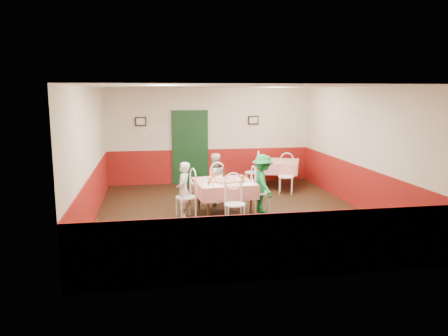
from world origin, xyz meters
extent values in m
plane|color=black|center=(0.00, 0.00, 0.00)|extent=(7.00, 7.00, 0.00)
plane|color=white|center=(0.00, 0.00, 2.80)|extent=(7.00, 7.00, 0.00)
cube|color=beige|center=(0.00, 3.50, 1.40)|extent=(6.00, 0.10, 2.80)
cube|color=beige|center=(0.00, -3.50, 1.40)|extent=(6.00, 0.10, 2.80)
cube|color=beige|center=(-3.00, 0.00, 1.40)|extent=(0.10, 7.00, 2.80)
cube|color=beige|center=(3.00, 0.00, 1.40)|extent=(0.10, 7.00, 2.80)
cube|color=maroon|center=(0.00, 3.48, 0.50)|extent=(6.00, 0.03, 1.00)
cube|color=maroon|center=(0.00, -3.48, 0.50)|extent=(6.00, 0.03, 1.00)
cube|color=maroon|center=(-2.98, 0.00, 0.50)|extent=(0.03, 7.00, 1.00)
cube|color=maroon|center=(2.98, 0.00, 0.50)|extent=(0.03, 7.00, 1.00)
cube|color=black|center=(-0.60, 3.45, 1.05)|extent=(0.96, 0.06, 2.10)
cube|color=black|center=(-2.00, 3.45, 1.85)|extent=(0.32, 0.03, 0.26)
cube|color=black|center=(1.30, 3.45, 1.85)|extent=(0.32, 0.03, 0.26)
cube|color=white|center=(-1.90, 3.45, 1.50)|extent=(0.10, 0.03, 0.10)
cube|color=red|center=(-0.20, -0.02, 0.38)|extent=(1.32, 1.32, 0.77)
cube|color=red|center=(1.80, 2.48, 0.38)|extent=(1.45, 1.45, 0.77)
cylinder|color=#B74723|center=(-0.17, -0.09, 0.78)|extent=(0.51, 0.51, 0.03)
cylinder|color=white|center=(-0.62, -0.04, 0.77)|extent=(0.27, 0.27, 0.01)
cylinder|color=white|center=(0.20, 0.00, 0.77)|extent=(0.27, 0.27, 0.01)
cylinder|color=white|center=(-0.22, 0.42, 0.77)|extent=(0.27, 0.27, 0.01)
cylinder|color=#BF7219|center=(-0.54, -0.31, 0.82)|extent=(0.08, 0.08, 0.13)
cylinder|color=#BF7219|center=(0.18, -0.22, 0.84)|extent=(0.09, 0.09, 0.15)
cylinder|color=#BF7219|center=(-0.37, 0.34, 0.83)|extent=(0.09, 0.09, 0.15)
cylinder|color=#381C0A|center=(-0.12, 0.39, 0.88)|extent=(0.07, 0.07, 0.24)
cylinder|color=silver|center=(-0.55, -0.46, 0.81)|extent=(0.04, 0.04, 0.09)
cylinder|color=silver|center=(-0.50, -0.50, 0.81)|extent=(0.04, 0.04, 0.09)
cylinder|color=#B23319|center=(-0.60, -0.41, 0.81)|extent=(0.04, 0.04, 0.09)
cube|color=white|center=(-0.53, -0.46, 0.76)|extent=(0.38, 0.46, 0.00)
cube|color=white|center=(0.22, -0.38, 0.76)|extent=(0.35, 0.43, 0.00)
cube|color=black|center=(0.13, -0.28, 0.77)|extent=(0.12, 0.10, 0.02)
imported|color=gray|center=(-1.09, -0.10, 0.61)|extent=(0.36, 0.48, 1.21)
imported|color=gray|center=(-0.27, 0.87, 0.62)|extent=(0.73, 0.65, 1.25)
imported|color=gray|center=(0.70, 0.05, 0.66)|extent=(0.55, 0.88, 1.31)
camera|label=1|loc=(-1.80, -9.24, 2.70)|focal=35.00mm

